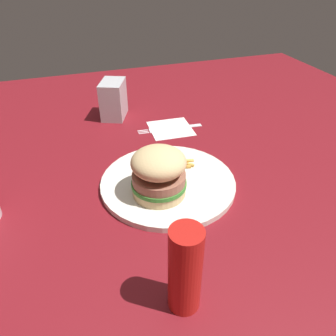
% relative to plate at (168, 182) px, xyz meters
% --- Properties ---
extents(ground_plane, '(1.60, 1.60, 0.00)m').
position_rel_plate_xyz_m(ground_plane, '(0.03, 0.01, -0.01)').
color(ground_plane, maroon).
extents(plate, '(0.27, 0.27, 0.01)m').
position_rel_plate_xyz_m(plate, '(0.00, 0.00, 0.00)').
color(plate, silver).
rests_on(plate, ground_plane).
extents(sandwich, '(0.11, 0.11, 0.10)m').
position_rel_plate_xyz_m(sandwich, '(0.03, -0.03, 0.05)').
color(sandwich, tan).
rests_on(sandwich, plate).
extents(fries_pile, '(0.12, 0.09, 0.01)m').
position_rel_plate_xyz_m(fries_pile, '(-0.06, 0.02, 0.01)').
color(fries_pile, '#E5B251').
rests_on(fries_pile, plate).
extents(napkin, '(0.12, 0.12, 0.00)m').
position_rel_plate_xyz_m(napkin, '(-0.23, 0.09, -0.01)').
color(napkin, white).
rests_on(napkin, ground_plane).
extents(fork, '(0.03, 0.17, 0.00)m').
position_rel_plate_xyz_m(fork, '(-0.23, 0.08, -0.00)').
color(fork, silver).
rests_on(fork, napkin).
extents(napkin_dispenser, '(0.11, 0.09, 0.10)m').
position_rel_plate_xyz_m(napkin_dispenser, '(-0.36, -0.04, 0.05)').
color(napkin_dispenser, '#B7BABF').
rests_on(napkin_dispenser, ground_plane).
extents(ketchup_bottle, '(0.04, 0.04, 0.14)m').
position_rel_plate_xyz_m(ketchup_bottle, '(0.26, -0.06, 0.06)').
color(ketchup_bottle, '#B21914').
rests_on(ketchup_bottle, ground_plane).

